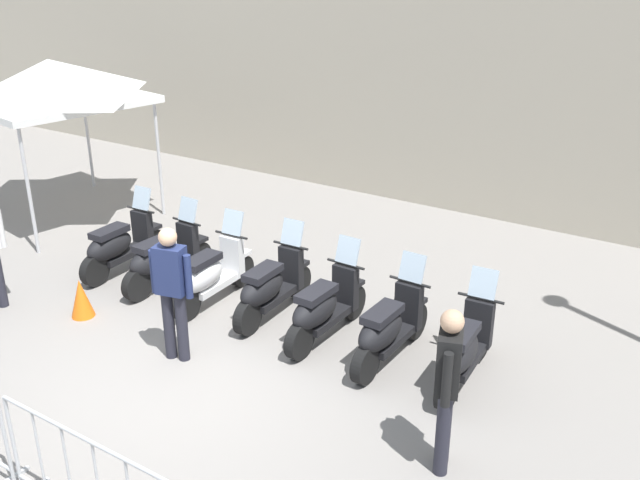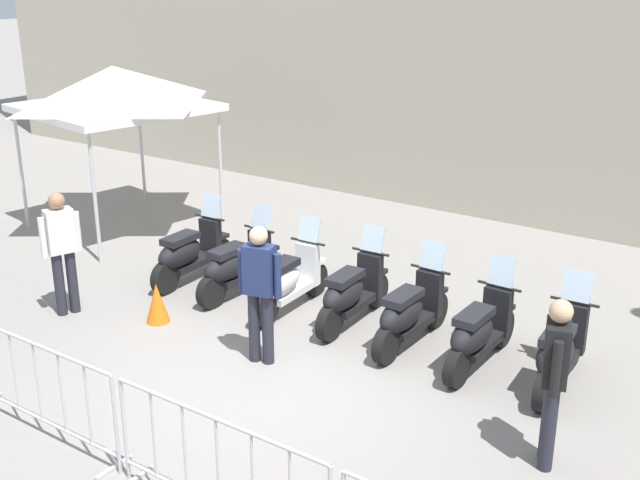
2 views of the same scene
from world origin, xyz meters
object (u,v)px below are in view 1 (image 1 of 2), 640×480
(motorcycle_4, at_px, (324,308))
(motorcycle_6, at_px, (464,349))
(motorcycle_2, at_px, (210,275))
(officer_by_barriers, at_px, (447,382))
(officer_near_row_end, at_px, (172,287))
(motorcycle_0, at_px, (120,245))
(motorcycle_3, at_px, (271,287))
(traffic_cone, at_px, (81,298))
(canopy_tent, at_px, (51,82))
(motorcycle_1, at_px, (164,259))
(motorcycle_5, at_px, (388,329))

(motorcycle_4, height_order, motorcycle_6, same)
(motorcycle_2, xyz_separation_m, officer_by_barriers, (4.33, -0.65, 0.53))
(officer_near_row_end, bearing_deg, motorcycle_0, 161.09)
(motorcycle_3, distance_m, motorcycle_4, 0.94)
(motorcycle_2, distance_m, traffic_cone, 1.78)
(motorcycle_3, height_order, officer_near_row_end, officer_near_row_end)
(canopy_tent, bearing_deg, motorcycle_2, -5.27)
(motorcycle_3, bearing_deg, motorcycle_1, -166.81)
(motorcycle_3, xyz_separation_m, officer_near_row_end, (-0.08, -1.52, 0.53))
(motorcycle_1, bearing_deg, motorcycle_6, 10.28)
(officer_by_barriers, bearing_deg, canopy_tent, 173.18)
(motorcycle_0, xyz_separation_m, officer_near_row_end, (2.68, -0.92, 0.53))
(motorcycle_0, bearing_deg, motorcycle_6, 10.26)
(motorcycle_6, height_order, canopy_tent, canopy_tent)
(canopy_tent, bearing_deg, motorcycle_0, -13.91)
(motorcycle_0, xyz_separation_m, motorcycle_6, (5.56, 1.01, 0.00))
(motorcycle_4, relative_size, motorcycle_5, 1.00)
(motorcycle_2, bearing_deg, canopy_tent, 174.73)
(officer_near_row_end, bearing_deg, motorcycle_6, 33.79)
(traffic_cone, bearing_deg, motorcycle_3, 42.54)
(motorcycle_4, relative_size, canopy_tent, 0.59)
(motorcycle_5, xyz_separation_m, officer_by_barriers, (1.56, -1.15, 0.53))
(motorcycle_0, height_order, motorcycle_6, same)
(motorcycle_5, xyz_separation_m, traffic_cone, (-3.79, -1.95, -0.18))
(motorcycle_2, height_order, canopy_tent, canopy_tent)
(motorcycle_4, bearing_deg, motorcycle_6, 11.14)
(motorcycle_4, relative_size, motorcycle_6, 1.01)
(canopy_tent, bearing_deg, motorcycle_6, 1.87)
(motorcycle_3, distance_m, motorcycle_5, 1.88)
(motorcycle_0, distance_m, motorcycle_2, 1.88)
(motorcycle_1, distance_m, officer_by_barriers, 5.33)
(motorcycle_2, height_order, traffic_cone, motorcycle_2)
(motorcycle_5, height_order, canopy_tent, canopy_tent)
(motorcycle_0, distance_m, canopy_tent, 3.67)
(motorcycle_0, height_order, motorcycle_4, same)
(motorcycle_1, relative_size, officer_near_row_end, 1.00)
(motorcycle_2, xyz_separation_m, motorcycle_4, (1.84, 0.36, 0.00))
(motorcycle_1, xyz_separation_m, motorcycle_2, (0.94, 0.12, 0.00))
(officer_near_row_end, distance_m, officer_by_barriers, 3.56)
(motorcycle_0, bearing_deg, officer_by_barriers, -3.36)
(officer_near_row_end, relative_size, officer_by_barriers, 1.00)
(motorcycle_5, relative_size, officer_by_barriers, 0.99)
(motorcycle_6, xyz_separation_m, canopy_tent, (-8.50, -0.28, 2.06))
(motorcycle_5, bearing_deg, traffic_cone, -152.80)
(motorcycle_6, distance_m, officer_near_row_end, 3.50)
(motorcycle_6, bearing_deg, canopy_tent, -178.13)
(motorcycle_2, xyz_separation_m, canopy_tent, (-4.80, 0.44, 2.06))
(motorcycle_3, bearing_deg, officer_by_barriers, -15.64)
(motorcycle_1, bearing_deg, motorcycle_4, 9.70)
(motorcycle_2, relative_size, motorcycle_5, 0.99)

